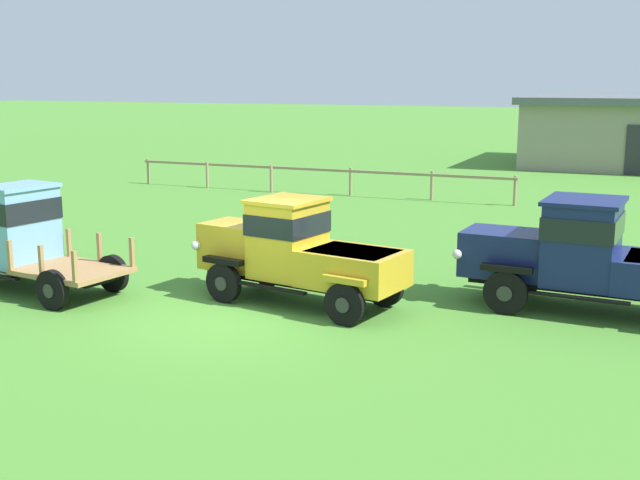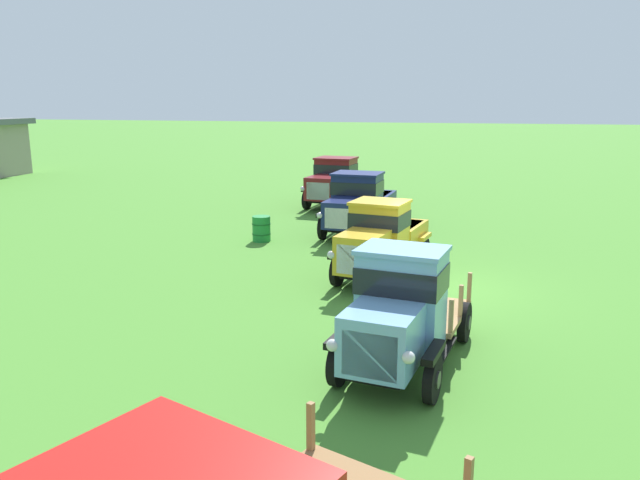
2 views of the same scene
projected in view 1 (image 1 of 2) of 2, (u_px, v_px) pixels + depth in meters
The scene contains 6 objects.
ground_plane at pixel (234, 318), 15.58m from camera, with size 240.00×240.00×0.00m, color #47842D.
paddock_fence at pixel (313, 174), 32.18m from camera, with size 16.18×0.66×1.12m.
vintage_truck_second_in_line at pixel (17, 235), 17.66m from camera, with size 4.70×2.36×2.31m.
vintage_truck_midrow_center at pixel (295, 250), 16.43m from camera, with size 4.78×2.39×2.18m.
vintage_truck_far_side at pixel (595, 256), 15.78m from camera, with size 5.59×2.33×2.26m.
oil_drum_beside_row at pixel (505, 251), 19.51m from camera, with size 0.66×0.66×0.89m.
Camera 1 is at (7.44, -13.10, 4.58)m, focal length 45.00 mm.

